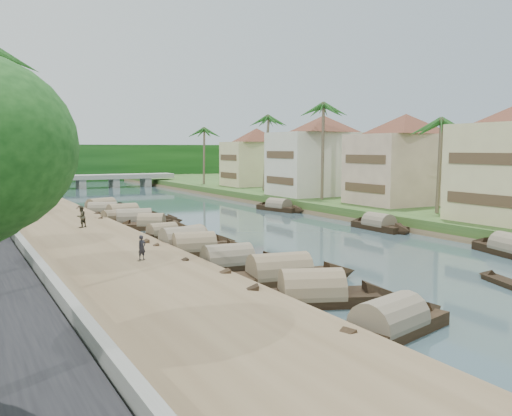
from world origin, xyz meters
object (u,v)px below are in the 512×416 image
sampan_1 (312,295)px  person_near (142,248)px  bridge (98,178)px  sampan_0 (389,326)px

sampan_1 → person_near: (-4.96, 10.10, 1.09)m
bridge → sampan_0: (-9.17, -88.73, -1.31)m
sampan_0 → bridge: bearing=67.9°
bridge → person_near: bridge is taller
bridge → person_near: bearing=-100.9°
bridge → person_near: 74.79m
bridge → sampan_0: 89.21m
person_near → bridge: bearing=55.9°
bridge → sampan_1: size_ratio=3.26×
bridge → sampan_0: size_ratio=3.24×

